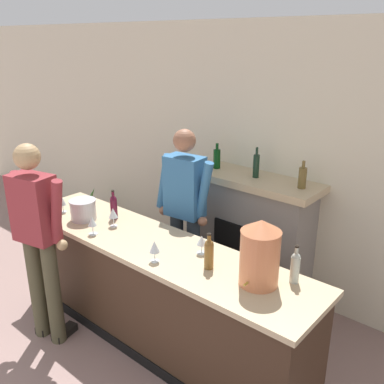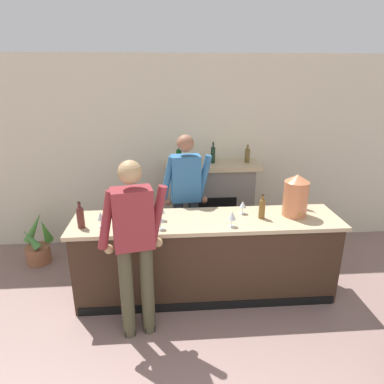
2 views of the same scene
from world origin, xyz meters
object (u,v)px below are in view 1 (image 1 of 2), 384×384
wine_bottle_burgundy_dark (209,253)px  person_customer (38,237)px  wine_bottle_merlot_tall (114,206)px  wine_glass_front_left (62,201)px  copper_dispenser (260,252)px  wine_glass_back_row (92,222)px  wine_bottle_rose_blush (295,266)px  fireplace_stone (253,236)px  wine_bottle_riesling_slim (50,195)px  ice_bucket_steel (83,210)px  wine_glass_front_right (155,247)px  wine_glass_by_dispenser (113,213)px  potted_plant_corner (86,219)px  person_bartender (185,211)px  wine_glass_near_bucket (202,241)px

wine_bottle_burgundy_dark → person_customer: bearing=-156.8°
wine_bottle_merlot_tall → wine_glass_front_left: bearing=-155.2°
copper_dispenser → wine_glass_front_left: size_ratio=2.88×
wine_glass_back_row → wine_bottle_rose_blush: bearing=14.6°
wine_bottle_merlot_tall → fireplace_stone: bearing=51.7°
wine_bottle_rose_blush → copper_dispenser: bearing=-135.1°
person_customer → wine_bottle_riesling_slim: (-0.59, 0.49, 0.09)m
wine_bottle_merlot_tall → wine_glass_front_left: size_ratio=1.69×
ice_bucket_steel → wine_glass_front_right: bearing=-6.9°
wine_bottle_rose_blush → wine_glass_by_dispenser: wine_bottle_rose_blush is taller
potted_plant_corner → wine_bottle_burgundy_dark: 3.09m
wine_bottle_merlot_tall → wine_glass_back_row: 0.37m
copper_dispenser → ice_bucket_steel: size_ratio=1.94×
wine_bottle_riesling_slim → ice_bucket_steel: bearing=3.8°
person_bartender → wine_bottle_burgundy_dark: bearing=-38.4°
fireplace_stone → wine_glass_front_left: bearing=-135.8°
wine_bottle_riesling_slim → wine_glass_back_row: bearing=-7.5°
fireplace_stone → wine_glass_by_dispenser: (-0.72, -1.21, 0.43)m
person_customer → copper_dispenser: bearing=20.1°
ice_bucket_steel → wine_glass_front_left: bearing=-175.0°
wine_bottle_merlot_tall → wine_glass_by_dispenser: size_ratio=1.60×
wine_glass_front_left → wine_bottle_burgundy_dark: bearing=2.9°
person_customer → ice_bucket_steel: bearing=99.9°
fireplace_stone → potted_plant_corner: bearing=-172.4°
wine_glass_front_right → wine_bottle_burgundy_dark: bearing=27.3°
wine_bottle_burgundy_dark → wine_glass_near_bucket: wine_bottle_burgundy_dark is taller
wine_glass_front_right → wine_glass_front_left: bearing=175.7°
person_bartender → wine_glass_near_bucket: size_ratio=11.79×
fireplace_stone → wine_bottle_riesling_slim: bearing=-139.6°
wine_glass_by_dispenser → wine_glass_front_right: 0.77m
person_bartender → wine_glass_back_row: (-0.31, -0.85, 0.08)m
wine_glass_front_left → wine_glass_back_row: wine_glass_front_left is taller
ice_bucket_steel → wine_glass_front_left: 0.30m
fireplace_stone → person_customer: (-0.97, -1.81, 0.35)m
wine_glass_front_left → wine_bottle_riesling_slim: bearing=-177.8°
wine_glass_front_left → wine_glass_front_right: bearing=-4.3°
copper_dispenser → wine_glass_front_left: copper_dispenser is taller
person_bartender → wine_bottle_merlot_tall: size_ratio=6.41×
fireplace_stone → potted_plant_corner: 2.50m
person_customer → wine_bottle_merlot_tall: (0.11, 0.72, 0.09)m
fireplace_stone → wine_glass_front_left: (-1.35, -1.31, 0.42)m
person_customer → wine_bottle_burgundy_dark: size_ratio=6.41×
wine_bottle_burgundy_dark → wine_glass_front_left: size_ratio=1.69×
potted_plant_corner → wine_bottle_burgundy_dark: bearing=-17.6°
person_customer → wine_bottle_merlot_tall: person_customer is taller
wine_bottle_burgundy_dark → wine_glass_front_right: 0.42m
person_bartender → ice_bucket_steel: bearing=-132.4°
fireplace_stone → wine_bottle_merlot_tall: bearing=-128.3°
wine_glass_back_row → wine_bottle_riesling_slim: bearing=172.5°
potted_plant_corner → wine_glass_front_right: wine_glass_front_right is taller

